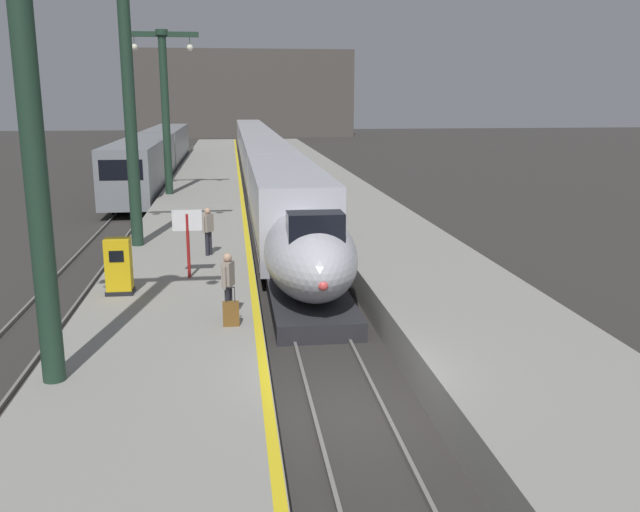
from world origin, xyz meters
TOP-DOWN VIEW (x-y plane):
  - ground_plane at (0.00, 0.00)m, footprint 260.00×260.00m
  - platform_left at (-4.05, 24.75)m, footprint 4.80×110.00m
  - platform_right at (4.05, 24.75)m, footprint 4.80×110.00m
  - platform_left_safety_stripe at (-1.77, 24.75)m, footprint 0.20×107.80m
  - rail_main_left at (-0.75, 27.50)m, footprint 0.08×110.00m
  - rail_main_right at (0.75, 27.50)m, footprint 0.08×110.00m
  - rail_secondary_left at (-8.85, 27.50)m, footprint 0.08×110.00m
  - rail_secondary_right at (-7.35, 27.50)m, footprint 0.08×110.00m
  - highspeed_train_main at (0.00, 40.86)m, footprint 2.92×75.05m
  - regional_train_adjacent at (-8.10, 42.40)m, footprint 2.85×36.60m
  - station_column_near at (-5.90, 0.17)m, footprint 4.00×0.68m
  - station_column_mid at (-5.90, 12.99)m, footprint 4.00×0.68m
  - station_column_far at (-5.90, 27.21)m, footprint 4.00×0.68m
  - passenger_near_edge at (-2.47, 3.68)m, footprint 0.34×0.54m
  - passenger_mid_platform at (-3.18, 10.96)m, footprint 0.41×0.47m
  - rolling_suitcase at (-2.42, 3.10)m, footprint 0.40×0.22m
  - ticket_machine_yellow at (-5.55, 6.34)m, footprint 0.76×0.62m
  - departure_info_board at (-3.70, 7.90)m, footprint 0.90×0.10m
  - terminus_back_wall at (0.00, 102.00)m, footprint 36.00×2.00m

SIDE VIEW (x-z plane):
  - ground_plane at x=0.00m, z-range 0.00..0.00m
  - rail_main_left at x=-0.75m, z-range 0.00..0.12m
  - rail_main_right at x=0.75m, z-range 0.00..0.12m
  - rail_secondary_left at x=-8.85m, z-range 0.00..0.12m
  - rail_secondary_right at x=-7.35m, z-range 0.00..0.12m
  - platform_left at x=-4.05m, z-range 0.00..1.05m
  - platform_right at x=4.05m, z-range 0.00..1.05m
  - platform_left_safety_stripe at x=-1.77m, z-range 1.05..1.06m
  - rolling_suitcase at x=-2.42m, z-range 0.86..1.85m
  - ticket_machine_yellow at x=-5.55m, z-range 0.99..2.59m
  - highspeed_train_main at x=0.00m, z-range 0.17..3.77m
  - passenger_near_edge at x=-2.47m, z-range 1.19..2.88m
  - passenger_mid_platform at x=-3.18m, z-range 1.19..2.88m
  - regional_train_adjacent at x=-8.10m, z-range 0.23..4.03m
  - departure_info_board at x=-3.70m, z-range 1.50..3.62m
  - station_column_far at x=-5.90m, z-range 1.98..11.06m
  - terminus_back_wall at x=0.00m, z-range 0.00..14.00m
  - station_column_near at x=-5.90m, z-range 2.01..12.00m
  - station_column_mid at x=-5.90m, z-range 2.01..12.22m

